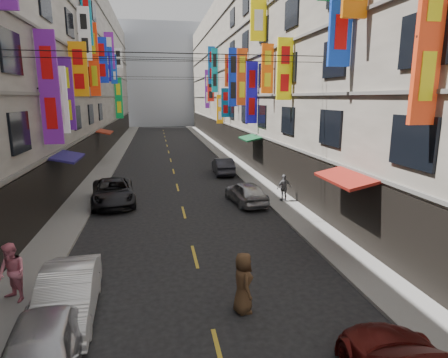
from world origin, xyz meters
name	(u,v)px	position (x,y,z in m)	size (l,w,h in m)	color
sidewalk_left	(110,161)	(-6.00, 42.00, 0.06)	(2.00, 90.00, 0.12)	slate
sidewalk_right	(229,158)	(6.00, 42.00, 0.06)	(2.00, 90.00, 0.12)	slate
building_row_left	(35,61)	(-11.99, 42.00, 9.49)	(10.14, 90.00, 19.00)	#9C978E
building_row_right	(286,65)	(11.99, 42.00, 9.49)	(10.14, 90.00, 19.00)	#A09786
haze_block	(160,76)	(0.00, 92.00, 11.00)	(18.00, 8.00, 22.00)	#AEB5C1
shop_signage	(170,58)	(-0.05, 34.82, 9.24)	(14.00, 55.00, 12.44)	#0D0FA2
street_awnings	(158,154)	(-1.26, 26.00, 3.00)	(13.99, 35.20, 0.41)	#165220
overhead_cables	(174,58)	(0.00, 30.00, 8.80)	(14.00, 38.04, 1.24)	black
lane_markings	(172,165)	(0.00, 39.00, 0.00)	(0.12, 80.20, 0.01)	gold
scooter_far_right	(240,192)	(3.65, 26.16, 0.44)	(0.50, 1.80, 1.14)	black
car_left_near	(40,357)	(-4.00, 11.74, 0.73)	(1.73, 4.30, 1.46)	silver
car_left_mid	(68,295)	(-4.00, 14.43, 0.70)	(1.49, 4.28, 1.41)	silver
car_left_far	(113,192)	(-4.00, 26.48, 0.73)	(2.42, 5.24, 1.46)	black
car_right_mid	(246,193)	(3.79, 25.07, 0.69)	(1.63, 4.05, 1.38)	#A4A4A8
car_right_far	(223,166)	(4.00, 34.05, 0.68)	(1.45, 4.16, 1.37)	#292A32
pedestrian_lfar	(12,273)	(-5.79, 15.46, 1.04)	(0.90, 0.61, 1.84)	pink
pedestrian_rfar	(284,188)	(6.11, 24.91, 0.93)	(0.95, 0.54, 1.62)	slate
pedestrian_crossing	(243,283)	(1.01, 13.84, 0.92)	(0.90, 0.61, 1.84)	#4D341F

